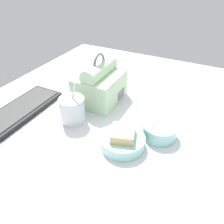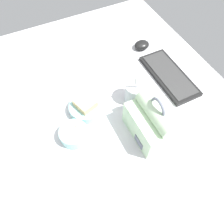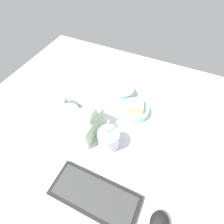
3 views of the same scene
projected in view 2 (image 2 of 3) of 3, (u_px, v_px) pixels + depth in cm
name	position (u px, v px, depth cm)	size (l,w,h in cm)	color
desk_surface	(110.00, 114.00, 91.04)	(140.00, 110.00, 2.00)	silver
keyboard	(169.00, 75.00, 100.23)	(31.48, 13.39, 2.10)	black
lunch_bag	(154.00, 121.00, 79.67)	(18.90, 15.56, 19.73)	#B7D6AD
soup_cup	(135.00, 92.00, 89.99)	(8.73, 8.73, 15.26)	silver
bento_bowl_sandwich	(86.00, 107.00, 88.82)	(13.70, 13.70, 6.41)	#93D1CC
bento_bowl_snacks	(74.00, 134.00, 82.04)	(10.93, 10.93, 5.65)	#93D1CC
computer_mouse	(142.00, 45.00, 110.31)	(6.31, 7.81, 3.88)	black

